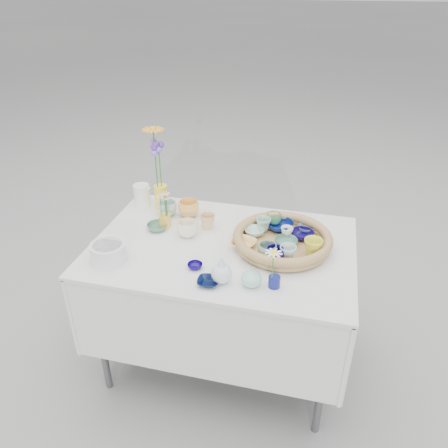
% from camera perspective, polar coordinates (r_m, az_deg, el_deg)
% --- Properties ---
extents(ground, '(80.00, 80.00, 0.00)m').
position_cam_1_polar(ground, '(2.62, -0.11, -16.98)').
color(ground, gray).
extents(display_table, '(1.26, 0.86, 0.77)m').
position_cam_1_polar(display_table, '(2.62, -0.11, -16.98)').
color(display_table, silver).
rests_on(display_table, ground).
extents(wicker_tray, '(0.47, 0.47, 0.08)m').
position_cam_1_polar(wicker_tray, '(2.11, 7.62, -2.08)').
color(wicker_tray, '#9F7942').
rests_on(wicker_tray, display_table).
extents(tray_ceramic_0, '(0.17, 0.17, 0.04)m').
position_cam_1_polar(tray_ceramic_0, '(2.22, 7.36, -0.21)').
color(tray_ceramic_0, navy).
rests_on(tray_ceramic_0, wicker_tray).
extents(tray_ceramic_1, '(0.14, 0.14, 0.03)m').
position_cam_1_polar(tray_ceramic_1, '(2.17, 10.20, -1.38)').
color(tray_ceramic_1, '#100944').
rests_on(tray_ceramic_1, wicker_tray).
extents(tray_ceramic_2, '(0.09, 0.09, 0.08)m').
position_cam_1_polar(tray_ceramic_2, '(2.04, 11.55, -2.98)').
color(tray_ceramic_2, yellow).
rests_on(tray_ceramic_2, wicker_tray).
extents(tray_ceramic_3, '(0.13, 0.13, 0.03)m').
position_cam_1_polar(tray_ceramic_3, '(2.10, 8.10, -2.39)').
color(tray_ceramic_3, slate).
rests_on(tray_ceramic_3, wicker_tray).
extents(tray_ceramic_4, '(0.09, 0.09, 0.07)m').
position_cam_1_polar(tray_ceramic_4, '(1.99, 5.68, -3.52)').
color(tray_ceramic_4, gray).
rests_on(tray_ceramic_4, wicker_tray).
extents(tray_ceramic_5, '(0.13, 0.13, 0.03)m').
position_cam_1_polar(tray_ceramic_5, '(2.17, 4.01, -1.01)').
color(tray_ceramic_5, silver).
rests_on(tray_ceramic_5, wicker_tray).
extents(tray_ceramic_6, '(0.10, 0.10, 0.07)m').
position_cam_1_polar(tray_ceramic_6, '(2.20, 5.16, -0.05)').
color(tray_ceramic_6, '#97C2AC').
rests_on(tray_ceramic_6, wicker_tray).
extents(tray_ceramic_7, '(0.06, 0.06, 0.06)m').
position_cam_1_polar(tray_ceramic_7, '(2.15, 8.20, -1.11)').
color(tray_ceramic_7, white).
rests_on(tray_ceramic_7, wicker_tray).
extents(tray_ceramic_8, '(0.11, 0.11, 0.03)m').
position_cam_1_polar(tray_ceramic_8, '(2.23, 10.69, -0.56)').
color(tray_ceramic_8, '#7091D4').
rests_on(tray_ceramic_8, wicker_tray).
extents(tray_ceramic_9, '(0.11, 0.11, 0.07)m').
position_cam_1_polar(tray_ceramic_9, '(1.97, 6.68, -3.99)').
color(tray_ceramic_9, '#110460').
rests_on(tray_ceramic_9, wicker_tray).
extents(tray_ceramic_10, '(0.14, 0.14, 0.03)m').
position_cam_1_polar(tray_ceramic_10, '(2.08, 2.54, -2.53)').
color(tray_ceramic_10, '#F5BF68').
rests_on(tray_ceramic_10, wicker_tray).
extents(tray_ceramic_11, '(0.09, 0.09, 0.07)m').
position_cam_1_polar(tray_ceramic_11, '(1.99, 8.34, -3.78)').
color(tray_ceramic_11, silver).
rests_on(tray_ceramic_11, wicker_tray).
extents(tray_ceramic_12, '(0.10, 0.10, 0.06)m').
position_cam_1_polar(tray_ceramic_12, '(2.26, 6.53, 0.66)').
color(tray_ceramic_12, '#328049').
rests_on(tray_ceramic_12, wicker_tray).
extents(loose_ceramic_0, '(0.14, 0.14, 0.09)m').
position_cam_1_polar(loose_ceramic_0, '(2.36, -4.65, 2.02)').
color(loose_ceramic_0, '#FBB955').
rests_on(loose_ceramic_0, display_table).
extents(loose_ceramic_1, '(0.10, 0.10, 0.07)m').
position_cam_1_polar(loose_ceramic_1, '(2.25, -2.16, 0.37)').
color(loose_ceramic_1, '#DCB075').
rests_on(loose_ceramic_1, display_table).
extents(loose_ceramic_2, '(0.13, 0.13, 0.03)m').
position_cam_1_polar(loose_ceramic_2, '(2.26, -8.71, -0.36)').
color(loose_ceramic_2, '#45775A').
rests_on(loose_ceramic_2, display_table).
extents(loose_ceramic_3, '(0.12, 0.12, 0.08)m').
position_cam_1_polar(loose_ceramic_3, '(2.18, -4.80, -0.63)').
color(loose_ceramic_3, '#FFEDCE').
rests_on(loose_ceramic_3, display_table).
extents(loose_ceramic_4, '(0.08, 0.08, 0.02)m').
position_cam_1_polar(loose_ceramic_4, '(1.96, -3.81, -5.48)').
color(loose_ceramic_4, '#0B0153').
rests_on(loose_ceramic_4, display_table).
extents(loose_ceramic_5, '(0.10, 0.10, 0.08)m').
position_cam_1_polar(loose_ceramic_5, '(2.39, -7.38, 2.04)').
color(loose_ceramic_5, '#A1C3B6').
rests_on(loose_ceramic_5, display_table).
extents(loose_ceramic_6, '(0.10, 0.10, 0.02)m').
position_cam_1_polar(loose_ceramic_6, '(1.86, -2.07, -7.56)').
color(loose_ceramic_6, black).
rests_on(loose_ceramic_6, display_table).
extents(fluted_bowl, '(0.21, 0.21, 0.08)m').
position_cam_1_polar(fluted_bowl, '(2.06, -14.86, -3.57)').
color(fluted_bowl, silver).
rests_on(fluted_bowl, display_table).
extents(bud_vase_paleblue, '(0.11, 0.11, 0.14)m').
position_cam_1_polar(bud_vase_paleblue, '(1.84, -0.33, -5.86)').
color(bud_vase_paleblue, silver).
rests_on(bud_vase_paleblue, display_table).
extents(bud_vase_seafoam, '(0.10, 0.10, 0.09)m').
position_cam_1_polar(bud_vase_seafoam, '(1.84, 3.60, -6.81)').
color(bud_vase_seafoam, '#97D5BE').
rests_on(bud_vase_seafoam, display_table).
extents(bud_vase_cobalt, '(0.07, 0.07, 0.05)m').
position_cam_1_polar(bud_vase_cobalt, '(1.85, 6.58, -7.49)').
color(bud_vase_cobalt, navy).
rests_on(bud_vase_cobalt, display_table).
extents(single_daisy, '(0.10, 0.10, 0.14)m').
position_cam_1_polar(single_daisy, '(1.79, 6.38, -5.42)').
color(single_daisy, white).
rests_on(single_daisy, bud_vase_cobalt).
extents(tall_vase_yellow, '(0.09, 0.09, 0.14)m').
position_cam_1_polar(tall_vase_yellow, '(2.45, -8.19, 3.51)').
color(tall_vase_yellow, yellow).
rests_on(tall_vase_yellow, display_table).
extents(gerbera, '(0.15, 0.15, 0.34)m').
position_cam_1_polar(gerbera, '(2.35, -8.95, 8.38)').
color(gerbera, '#FFA127').
rests_on(gerbera, tall_vase_yellow).
extents(hydrangea, '(0.10, 0.10, 0.31)m').
position_cam_1_polar(hydrangea, '(2.37, -8.35, 7.31)').
color(hydrangea, '#5B309B').
rests_on(hydrangea, tall_vase_yellow).
extents(white_pitcher, '(0.15, 0.13, 0.12)m').
position_cam_1_polar(white_pitcher, '(2.51, -10.69, 3.76)').
color(white_pitcher, white).
rests_on(white_pitcher, display_table).
extents(daisy_cup, '(0.07, 0.07, 0.07)m').
position_cam_1_polar(daisy_cup, '(2.28, -7.71, 0.45)').
color(daisy_cup, gold).
rests_on(daisy_cup, display_table).
extents(daisy_posy, '(0.10, 0.10, 0.13)m').
position_cam_1_polar(daisy_posy, '(2.23, -7.88, 2.60)').
color(daisy_posy, silver).
rests_on(daisy_posy, daisy_cup).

